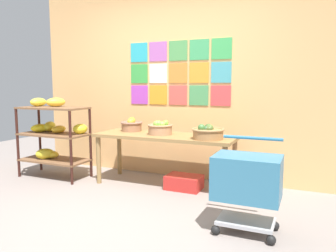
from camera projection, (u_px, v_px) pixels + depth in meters
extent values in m
plane|color=gray|center=(100.00, 220.00, 3.12)|extent=(9.46, 9.46, 0.00)
cube|color=#E5AB69|center=(172.00, 80.00, 4.56)|extent=(4.26, 0.06, 2.70)
cube|color=#28A5B7|center=(139.00, 52.00, 4.67)|extent=(0.27, 0.01, 0.27)
cube|color=#A959AB|center=(158.00, 52.00, 4.55)|extent=(0.27, 0.01, 0.27)
cube|color=#4C9550|center=(178.00, 51.00, 4.43)|extent=(0.27, 0.01, 0.27)
cube|color=#3D9E5C|center=(199.00, 50.00, 4.31)|extent=(0.27, 0.01, 0.27)
cube|color=green|center=(222.00, 49.00, 4.19)|extent=(0.27, 0.01, 0.27)
cube|color=green|center=(139.00, 74.00, 4.71)|extent=(0.27, 0.01, 0.27)
cube|color=silver|center=(158.00, 73.00, 4.59)|extent=(0.27, 0.01, 0.27)
cube|color=orange|center=(178.00, 73.00, 4.47)|extent=(0.27, 0.01, 0.27)
cube|color=orange|center=(199.00, 73.00, 4.35)|extent=(0.27, 0.01, 0.27)
cube|color=teal|center=(221.00, 72.00, 4.23)|extent=(0.27, 0.01, 0.27)
cube|color=purple|center=(139.00, 95.00, 4.75)|extent=(0.27, 0.01, 0.27)
cube|color=orange|center=(158.00, 95.00, 4.63)|extent=(0.27, 0.01, 0.27)
cube|color=#CA4F47|center=(178.00, 95.00, 4.51)|extent=(0.27, 0.01, 0.27)
cube|color=#479156|center=(199.00, 95.00, 4.39)|extent=(0.27, 0.01, 0.27)
cube|color=#D14144|center=(221.00, 96.00, 4.27)|extent=(0.27, 0.01, 0.27)
cylinder|color=#341813|center=(18.00, 142.00, 4.56)|extent=(0.04, 0.04, 0.98)
cylinder|color=#341813|center=(71.00, 147.00, 4.19)|extent=(0.04, 0.04, 0.98)
cylinder|color=#341813|center=(40.00, 138.00, 4.93)|extent=(0.04, 0.04, 0.98)
cylinder|color=#341813|center=(90.00, 142.00, 4.56)|extent=(0.04, 0.04, 0.98)
cube|color=brown|center=(55.00, 160.00, 4.59)|extent=(0.97, 0.45, 0.02)
ellipsoid|color=gold|center=(45.00, 154.00, 4.59)|extent=(0.28, 0.28, 0.15)
ellipsoid|color=yellow|center=(50.00, 154.00, 4.65)|extent=(0.30, 0.19, 0.11)
cube|color=brown|center=(54.00, 134.00, 4.54)|extent=(0.97, 0.45, 0.02)
ellipsoid|color=yellow|center=(80.00, 129.00, 4.48)|extent=(0.22, 0.24, 0.14)
ellipsoid|color=yellow|center=(50.00, 126.00, 4.74)|extent=(0.28, 0.34, 0.14)
ellipsoid|color=yellow|center=(59.00, 129.00, 4.58)|extent=(0.18, 0.26, 0.10)
ellipsoid|color=yellow|center=(40.00, 128.00, 4.67)|extent=(0.28, 0.30, 0.12)
cube|color=brown|center=(53.00, 108.00, 4.50)|extent=(0.97, 0.45, 0.02)
ellipsoid|color=yellow|center=(38.00, 102.00, 4.68)|extent=(0.17, 0.27, 0.12)
ellipsoid|color=yellow|center=(56.00, 102.00, 4.59)|extent=(0.26, 0.30, 0.13)
cube|color=olive|center=(165.00, 136.00, 4.13)|extent=(1.79, 0.63, 0.04)
cylinder|color=olive|center=(99.00, 160.00, 4.27)|extent=(0.06, 0.06, 0.62)
cylinder|color=olive|center=(225.00, 173.00, 3.60)|extent=(0.06, 0.06, 0.62)
cylinder|color=olive|center=(119.00, 153.00, 4.73)|extent=(0.06, 0.06, 0.62)
cylinder|color=olive|center=(234.00, 164.00, 4.06)|extent=(0.06, 0.06, 0.62)
cylinder|color=#A77342|center=(208.00, 134.00, 3.77)|extent=(0.35, 0.35, 0.11)
torus|color=#A27748|center=(208.00, 130.00, 3.76)|extent=(0.37, 0.37, 0.03)
sphere|color=#476D24|center=(208.00, 129.00, 3.80)|extent=(0.08, 0.08, 0.08)
sphere|color=#465E2D|center=(209.00, 128.00, 3.80)|extent=(0.09, 0.09, 0.09)
sphere|color=#3C6138|center=(206.00, 129.00, 3.76)|extent=(0.07, 0.07, 0.07)
sphere|color=#506C30|center=(210.00, 128.00, 3.77)|extent=(0.09, 0.09, 0.09)
sphere|color=#3C6E34|center=(202.00, 128.00, 3.77)|extent=(0.09, 0.09, 0.09)
sphere|color=#485B2A|center=(209.00, 129.00, 3.73)|extent=(0.07, 0.07, 0.07)
cylinder|color=#986749|center=(132.00, 127.00, 4.45)|extent=(0.27, 0.27, 0.12)
torus|color=#916450|center=(132.00, 123.00, 4.44)|extent=(0.30, 0.30, 0.03)
sphere|color=gold|center=(132.00, 121.00, 4.44)|extent=(0.08, 0.08, 0.08)
sphere|color=gold|center=(132.00, 121.00, 4.43)|extent=(0.09, 0.09, 0.09)
sphere|color=gold|center=(132.00, 121.00, 4.48)|extent=(0.10, 0.10, 0.10)
sphere|color=gold|center=(130.00, 122.00, 4.38)|extent=(0.09, 0.09, 0.09)
cylinder|color=#AB7A57|center=(160.00, 130.00, 4.13)|extent=(0.30, 0.30, 0.12)
torus|color=#AB7C56|center=(160.00, 125.00, 4.12)|extent=(0.32, 0.32, 0.02)
sphere|color=#7FAF43|center=(162.00, 124.00, 4.12)|extent=(0.08, 0.08, 0.08)
sphere|color=#77BC42|center=(156.00, 124.00, 4.12)|extent=(0.08, 0.08, 0.08)
sphere|color=#72AF38|center=(166.00, 123.00, 4.16)|extent=(0.08, 0.08, 0.08)
sphere|color=#6CC242|center=(159.00, 124.00, 4.12)|extent=(0.08, 0.08, 0.08)
cube|color=red|center=(184.00, 182.00, 4.05)|extent=(0.43, 0.30, 0.17)
sphere|color=black|center=(215.00, 230.00, 2.80)|extent=(0.08, 0.08, 0.08)
sphere|color=black|center=(271.00, 240.00, 2.62)|extent=(0.08, 0.08, 0.08)
sphere|color=black|center=(224.00, 218.00, 3.07)|extent=(0.08, 0.08, 0.08)
sphere|color=black|center=(275.00, 226.00, 2.88)|extent=(0.08, 0.08, 0.08)
cube|color=#A5A8AD|center=(246.00, 221.00, 2.84)|extent=(0.48, 0.31, 0.03)
cube|color=teal|center=(247.00, 177.00, 2.79)|extent=(0.56, 0.39, 0.37)
cylinder|color=teal|center=(253.00, 138.00, 2.96)|extent=(0.53, 0.03, 0.03)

